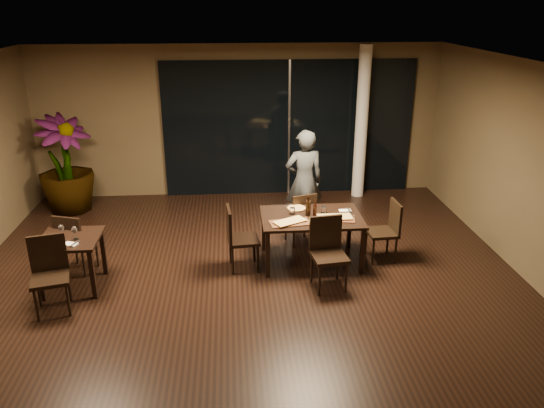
# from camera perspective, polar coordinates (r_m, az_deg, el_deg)

# --- Properties ---
(ground) EXTENTS (8.00, 8.00, 0.00)m
(ground) POSITION_cam_1_polar(r_m,az_deg,el_deg) (7.47, -2.65, -9.24)
(ground) COLOR black
(ground) RESTS_ON ground
(wall_back) EXTENTS (8.00, 0.10, 3.00)m
(wall_back) POSITION_cam_1_polar(r_m,az_deg,el_deg) (10.73, -3.59, 8.90)
(wall_back) COLOR brown
(wall_back) RESTS_ON ground
(ceiling) EXTENTS (8.00, 8.00, 0.04)m
(ceiling) POSITION_cam_1_polar(r_m,az_deg,el_deg) (6.49, -3.11, 14.43)
(ceiling) COLOR silver
(ceiling) RESTS_ON wall_back
(window_panel) EXTENTS (5.00, 0.06, 2.70)m
(window_panel) POSITION_cam_1_polar(r_m,az_deg,el_deg) (10.74, 1.83, 8.12)
(window_panel) COLOR black
(window_panel) RESTS_ON ground
(column) EXTENTS (0.24, 0.24, 3.00)m
(column) POSITION_cam_1_polar(r_m,az_deg,el_deg) (10.66, 9.61, 8.56)
(column) COLOR white
(column) RESTS_ON ground
(main_table) EXTENTS (1.50, 1.00, 0.75)m
(main_table) POSITION_cam_1_polar(r_m,az_deg,el_deg) (7.96, 4.26, -1.81)
(main_table) COLOR black
(main_table) RESTS_ON ground
(side_table) EXTENTS (0.80, 0.80, 0.75)m
(side_table) POSITION_cam_1_polar(r_m,az_deg,el_deg) (7.77, -20.85, -4.28)
(side_table) COLOR black
(side_table) RESTS_ON ground
(chair_main_far) EXTENTS (0.52, 0.52, 0.90)m
(chair_main_far) POSITION_cam_1_polar(r_m,az_deg,el_deg) (8.57, 3.20, -1.30)
(chair_main_far) COLOR black
(chair_main_far) RESTS_ON ground
(chair_main_near) EXTENTS (0.52, 0.52, 1.00)m
(chair_main_near) POSITION_cam_1_polar(r_m,az_deg,el_deg) (7.39, 5.99, -4.78)
(chair_main_near) COLOR black
(chair_main_near) RESTS_ON ground
(chair_main_left) EXTENTS (0.49, 0.49, 0.97)m
(chair_main_left) POSITION_cam_1_polar(r_m,az_deg,el_deg) (7.80, -3.73, -3.37)
(chair_main_left) COLOR black
(chair_main_left) RESTS_ON ground
(chair_main_right) EXTENTS (0.46, 0.46, 0.94)m
(chair_main_right) POSITION_cam_1_polar(r_m,az_deg,el_deg) (8.28, 12.30, -2.50)
(chair_main_right) COLOR black
(chair_main_right) RESTS_ON ground
(chair_side_far) EXTENTS (0.55, 0.55, 0.93)m
(chair_side_far) POSITION_cam_1_polar(r_m,az_deg,el_deg) (8.18, -20.55, -3.71)
(chair_side_far) COLOR black
(chair_side_far) RESTS_ON ground
(chair_side_near) EXTENTS (0.56, 0.56, 0.99)m
(chair_side_near) POSITION_cam_1_polar(r_m,az_deg,el_deg) (7.38, -22.81, -6.54)
(chair_side_near) COLOR black
(chair_side_near) RESTS_ON ground
(diner) EXTENTS (0.64, 0.46, 1.78)m
(diner) POSITION_cam_1_polar(r_m,az_deg,el_deg) (9.03, 3.46, 2.49)
(diner) COLOR #323537
(diner) RESTS_ON ground
(potted_plant) EXTENTS (1.40, 1.40, 1.82)m
(potted_plant) POSITION_cam_1_polar(r_m,az_deg,el_deg) (10.56, -21.36, 3.96)
(potted_plant) COLOR #1D531B
(potted_plant) RESTS_ON ground
(pizza_board_left) EXTENTS (0.62, 0.37, 0.01)m
(pizza_board_left) POSITION_cam_1_polar(r_m,az_deg,el_deg) (7.67, 1.95, -2.03)
(pizza_board_left) COLOR #4B2A18
(pizza_board_left) RESTS_ON main_table
(pizza_board_right) EXTENTS (0.62, 0.39, 0.01)m
(pizza_board_right) POSITION_cam_1_polar(r_m,az_deg,el_deg) (7.87, 6.76, -1.54)
(pizza_board_right) COLOR #4D2918
(pizza_board_right) RESTS_ON main_table
(oblong_pizza_left) EXTENTS (0.49, 0.39, 0.02)m
(oblong_pizza_left) POSITION_cam_1_polar(r_m,az_deg,el_deg) (7.66, 1.95, -1.91)
(oblong_pizza_left) COLOR #671609
(oblong_pizza_left) RESTS_ON pizza_board_left
(oblong_pizza_right) EXTENTS (0.49, 0.23, 0.02)m
(oblong_pizza_right) POSITION_cam_1_polar(r_m,az_deg,el_deg) (7.86, 6.76, -1.43)
(oblong_pizza_right) COLOR maroon
(oblong_pizza_right) RESTS_ON pizza_board_right
(round_pizza) EXTENTS (0.28, 0.28, 0.01)m
(round_pizza) POSITION_cam_1_polar(r_m,az_deg,el_deg) (8.20, 2.64, -0.46)
(round_pizza) COLOR #B33F13
(round_pizza) RESTS_ON main_table
(bottle_a) EXTENTS (0.07, 0.07, 0.31)m
(bottle_a) POSITION_cam_1_polar(r_m,az_deg,el_deg) (7.90, 3.89, -0.20)
(bottle_a) COLOR black
(bottle_a) RESTS_ON main_table
(bottle_b) EXTENTS (0.06, 0.06, 0.25)m
(bottle_b) POSITION_cam_1_polar(r_m,az_deg,el_deg) (7.89, 4.64, -0.47)
(bottle_b) COLOR black
(bottle_b) RESTS_ON main_table
(bottle_c) EXTENTS (0.07, 0.07, 0.30)m
(bottle_c) POSITION_cam_1_polar(r_m,az_deg,el_deg) (7.94, 3.96, -0.12)
(bottle_c) COLOR black
(bottle_c) RESTS_ON main_table
(tumbler_left) EXTENTS (0.08, 0.08, 0.10)m
(tumbler_left) POSITION_cam_1_polar(r_m,az_deg,el_deg) (7.98, 2.20, -0.74)
(tumbler_left) COLOR white
(tumbler_left) RESTS_ON main_table
(tumbler_right) EXTENTS (0.08, 0.08, 0.10)m
(tumbler_right) POSITION_cam_1_polar(r_m,az_deg,el_deg) (8.05, 5.60, -0.63)
(tumbler_right) COLOR white
(tumbler_right) RESTS_ON main_table
(napkin_near) EXTENTS (0.19, 0.11, 0.01)m
(napkin_near) POSITION_cam_1_polar(r_m,az_deg,el_deg) (7.95, 8.12, -1.37)
(napkin_near) COLOR silver
(napkin_near) RESTS_ON main_table
(napkin_far) EXTENTS (0.18, 0.11, 0.01)m
(napkin_far) POSITION_cam_1_polar(r_m,az_deg,el_deg) (8.18, 7.86, -0.71)
(napkin_far) COLOR white
(napkin_far) RESTS_ON main_table
(wine_glass_a) EXTENTS (0.08, 0.08, 0.17)m
(wine_glass_a) POSITION_cam_1_polar(r_m,az_deg,el_deg) (7.74, -21.68, -2.74)
(wine_glass_a) COLOR white
(wine_glass_a) RESTS_ON side_table
(wine_glass_b) EXTENTS (0.08, 0.08, 0.18)m
(wine_glass_b) POSITION_cam_1_polar(r_m,az_deg,el_deg) (7.61, -20.45, -2.97)
(wine_glass_b) COLOR white
(wine_glass_b) RESTS_ON side_table
(side_napkin) EXTENTS (0.21, 0.17, 0.01)m
(side_napkin) POSITION_cam_1_polar(r_m,az_deg,el_deg) (7.50, -20.86, -4.06)
(side_napkin) COLOR white
(side_napkin) RESTS_ON side_table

